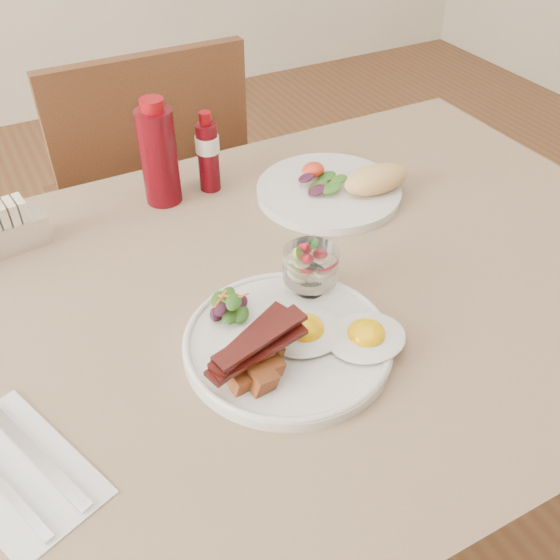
# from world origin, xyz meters

# --- Properties ---
(table) EXTENTS (1.33, 0.88, 0.75)m
(table) POSITION_xyz_m (0.00, 0.00, 0.66)
(table) COLOR brown
(table) RESTS_ON ground
(chair_far) EXTENTS (0.42, 0.42, 0.93)m
(chair_far) POSITION_xyz_m (0.00, 0.66, 0.52)
(chair_far) COLOR brown
(chair_far) RESTS_ON ground
(main_plate) EXTENTS (0.28, 0.28, 0.02)m
(main_plate) POSITION_xyz_m (-0.04, -0.11, 0.76)
(main_plate) COLOR silver
(main_plate) RESTS_ON table
(fried_eggs) EXTENTS (0.18, 0.15, 0.03)m
(fried_eggs) POSITION_xyz_m (0.02, -0.14, 0.78)
(fried_eggs) COLOR silver
(fried_eggs) RESTS_ON main_plate
(bacon_potato_pile) EXTENTS (0.14, 0.09, 0.06)m
(bacon_potato_pile) POSITION_xyz_m (-0.10, -0.15, 0.80)
(bacon_potato_pile) COLOR brown
(bacon_potato_pile) RESTS_ON main_plate
(side_salad) EXTENTS (0.07, 0.06, 0.03)m
(side_salad) POSITION_xyz_m (-0.09, -0.04, 0.78)
(side_salad) COLOR #1F4412
(side_salad) RESTS_ON main_plate
(fruit_cup) EXTENTS (0.08, 0.08, 0.08)m
(fruit_cup) POSITION_xyz_m (0.04, -0.04, 0.81)
(fruit_cup) COLOR white
(fruit_cup) RESTS_ON main_plate
(second_plate) EXTENTS (0.27, 0.26, 0.07)m
(second_plate) POSITION_xyz_m (0.23, 0.18, 0.77)
(second_plate) COLOR silver
(second_plate) RESTS_ON table
(ketchup_bottle) EXTENTS (0.08, 0.08, 0.19)m
(ketchup_bottle) POSITION_xyz_m (-0.06, 0.32, 0.84)
(ketchup_bottle) COLOR #4F040C
(ketchup_bottle) RESTS_ON table
(hot_sauce_bottle) EXTENTS (0.05, 0.05, 0.15)m
(hot_sauce_bottle) POSITION_xyz_m (0.03, 0.31, 0.82)
(hot_sauce_bottle) COLOR #4F040C
(hot_sauce_bottle) RESTS_ON table
(sugar_caddy) EXTENTS (0.10, 0.06, 0.08)m
(sugar_caddy) POSITION_xyz_m (-0.31, 0.29, 0.79)
(sugar_caddy) COLOR silver
(sugar_caddy) RESTS_ON table
(napkin_cutlery) EXTENTS (0.18, 0.24, 0.01)m
(napkin_cutlery) POSITION_xyz_m (-0.39, -0.14, 0.75)
(napkin_cutlery) COLOR silver
(napkin_cutlery) RESTS_ON table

